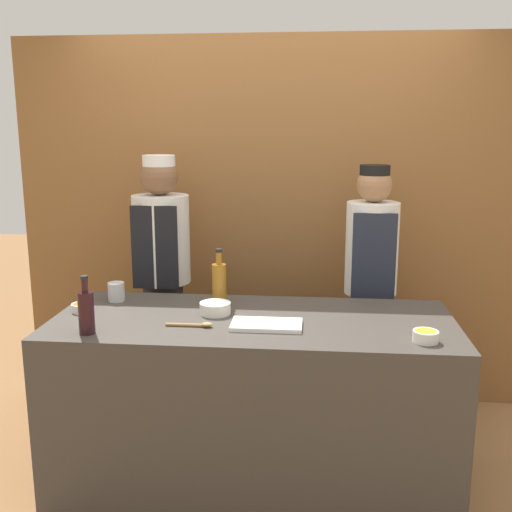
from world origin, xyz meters
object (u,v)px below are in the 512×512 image
(sauce_bowl_orange, at_px, (83,307))
(bottle_wine, at_px, (86,311))
(chef_left, at_px, (163,278))
(bottle_amber, at_px, (219,282))
(wooden_spoon, at_px, (194,325))
(cup_steel, at_px, (116,292))
(chef_right, at_px, (370,286))
(sauce_bowl_yellow, at_px, (426,336))
(sauce_bowl_brown, at_px, (215,307))
(cutting_board, at_px, (267,325))

(sauce_bowl_orange, height_order, bottle_wine, bottle_wine)
(sauce_bowl_orange, relative_size, bottle_wine, 0.41)
(chef_left, bearing_deg, bottle_wine, -95.30)
(sauce_bowl_orange, distance_m, bottle_amber, 0.71)
(sauce_bowl_orange, bearing_deg, wooden_spoon, -16.42)
(bottle_amber, relative_size, cup_steel, 2.92)
(wooden_spoon, xyz_separation_m, chef_right, (0.90, 0.88, -0.03))
(sauce_bowl_yellow, xyz_separation_m, wooden_spoon, (-1.05, 0.10, -0.02))
(chef_left, bearing_deg, bottle_amber, -48.27)
(bottle_amber, bearing_deg, chef_right, 29.95)
(sauce_bowl_brown, relative_size, chef_right, 0.10)
(cutting_board, distance_m, wooden_spoon, 0.34)
(cup_steel, bearing_deg, bottle_wine, -86.07)
(sauce_bowl_brown, height_order, wooden_spoon, sauce_bowl_brown)
(wooden_spoon, xyz_separation_m, chef_left, (-0.38, 0.88, -0.00))
(sauce_bowl_orange, distance_m, wooden_spoon, 0.64)
(sauce_bowl_brown, relative_size, bottle_wine, 0.58)
(cutting_board, distance_m, cup_steel, 0.92)
(sauce_bowl_orange, xyz_separation_m, chef_left, (0.24, 0.70, -0.02))
(bottle_amber, xyz_separation_m, chef_left, (-0.43, 0.49, -0.11))
(chef_right, bearing_deg, cup_steel, -160.67)
(sauce_bowl_brown, distance_m, bottle_amber, 0.20)
(cutting_board, height_order, bottle_amber, bottle_amber)
(sauce_bowl_brown, xyz_separation_m, wooden_spoon, (-0.06, -0.21, -0.02))
(bottle_wine, xyz_separation_m, wooden_spoon, (0.47, 0.14, -0.10))
(cup_steel, height_order, wooden_spoon, cup_steel)
(sauce_bowl_yellow, xyz_separation_m, chef_left, (-1.43, 0.98, -0.02))
(sauce_bowl_yellow, height_order, cutting_board, sauce_bowl_yellow)
(sauce_bowl_orange, relative_size, cutting_board, 0.34)
(cutting_board, height_order, chef_right, chef_right)
(sauce_bowl_yellow, bearing_deg, bottle_wine, -178.65)
(bottle_amber, height_order, chef_right, chef_right)
(sauce_bowl_brown, xyz_separation_m, bottle_amber, (-0.01, 0.18, 0.08))
(sauce_bowl_orange, relative_size, chef_left, 0.07)
(wooden_spoon, distance_m, chef_left, 0.96)
(bottle_wine, height_order, wooden_spoon, bottle_wine)
(cup_steel, bearing_deg, chef_left, 75.20)
(sauce_bowl_yellow, distance_m, wooden_spoon, 1.05)
(cutting_board, height_order, wooden_spoon, wooden_spoon)
(cup_steel, bearing_deg, sauce_bowl_orange, -118.27)
(sauce_bowl_orange, height_order, bottle_amber, bottle_amber)
(cup_steel, height_order, chef_left, chef_left)
(cutting_board, bearing_deg, sauce_bowl_orange, 171.18)
(sauce_bowl_brown, bearing_deg, chef_right, 38.77)
(bottle_wine, relative_size, wooden_spoon, 1.21)
(chef_left, bearing_deg, sauce_bowl_brown, -56.67)
(sauce_bowl_orange, relative_size, sauce_bowl_brown, 0.72)
(wooden_spoon, bearing_deg, cup_steel, 142.60)
(chef_right, bearing_deg, wooden_spoon, -135.63)
(bottle_wine, bearing_deg, sauce_bowl_orange, 114.67)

